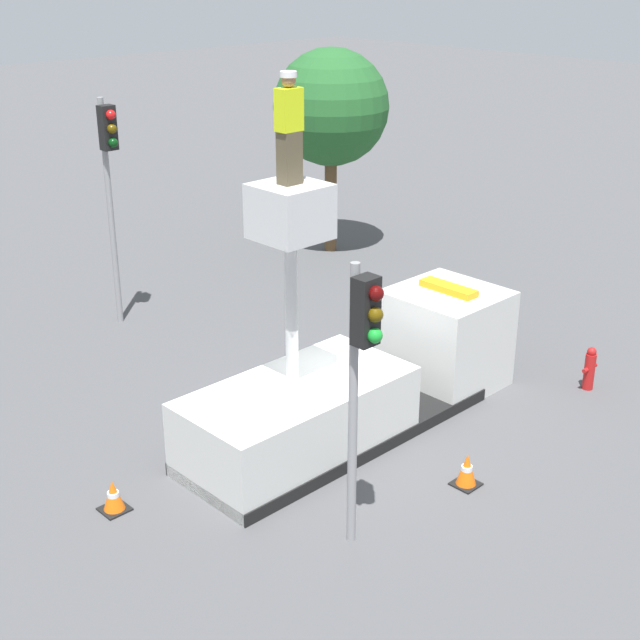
# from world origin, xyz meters

# --- Properties ---
(ground_plane) EXTENTS (120.00, 120.00, 0.00)m
(ground_plane) POSITION_xyz_m (0.00, 0.00, 0.00)
(ground_plane) COLOR #4C4C4F
(bucket_truck) EXTENTS (7.36, 2.16, 5.02)m
(bucket_truck) POSITION_xyz_m (0.55, 0.00, 0.91)
(bucket_truck) COLOR black
(bucket_truck) RESTS_ON ground
(worker) EXTENTS (0.40, 0.26, 1.75)m
(worker) POSITION_xyz_m (-1.13, 0.00, 5.90)
(worker) COLOR brown
(worker) RESTS_ON bucket_truck
(traffic_light_pole) EXTENTS (0.34, 0.57, 4.53)m
(traffic_light_pole) POSITION_xyz_m (-2.13, -2.57, 3.22)
(traffic_light_pole) COLOR gray
(traffic_light_pole) RESTS_ON ground
(traffic_light_across) EXTENTS (0.34, 0.57, 5.43)m
(traffic_light_across) POSITION_xyz_m (0.09, 7.54, 3.84)
(traffic_light_across) COLOR gray
(traffic_light_across) RESTS_ON ground
(fire_hydrant) EXTENTS (0.46, 0.22, 0.94)m
(fire_hydrant) POSITION_xyz_m (5.11, -2.27, 0.46)
(fire_hydrant) COLOR red
(fire_hydrant) RESTS_ON ground
(traffic_cone_rear) EXTENTS (0.44, 0.44, 0.55)m
(traffic_cone_rear) POSITION_xyz_m (-4.36, 0.80, 0.26)
(traffic_cone_rear) COLOR black
(traffic_cone_rear) RESTS_ON ground
(traffic_cone_curbside) EXTENTS (0.44, 0.44, 0.60)m
(traffic_cone_curbside) POSITION_xyz_m (0.37, -2.74, 0.28)
(traffic_cone_curbside) COLOR black
(traffic_cone_curbside) RESTS_ON ground
(tree_left_bg) EXTENTS (3.36, 3.36, 5.98)m
(tree_left_bg) POSITION_xyz_m (7.82, 8.13, 4.27)
(tree_left_bg) COLOR brown
(tree_left_bg) RESTS_ON ground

